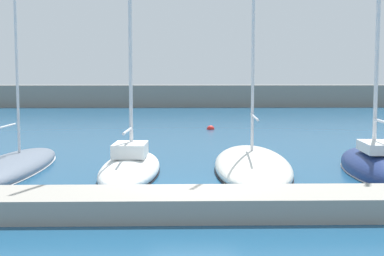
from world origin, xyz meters
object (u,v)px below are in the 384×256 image
at_px(sailboat_white_third, 130,166).
at_px(sailboat_navy_fifth, 377,166).
at_px(mooring_buoy_red, 211,129).
at_px(sailboat_ivory_fourth, 252,166).
at_px(sailboat_slate_second, 9,166).

relative_size(sailboat_white_third, sailboat_navy_fifth, 1.16).
relative_size(sailboat_navy_fifth, mooring_buoy_red, 23.80).
xyz_separation_m(sailboat_white_third, sailboat_navy_fifth, (8.76, -0.10, -0.00)).
xyz_separation_m(sailboat_ivory_fourth, mooring_buoy_red, (-0.67, 15.40, -0.21)).
height_order(sailboat_ivory_fourth, sailboat_navy_fifth, sailboat_ivory_fourth).
height_order(sailboat_slate_second, sailboat_navy_fifth, sailboat_slate_second).
distance_m(sailboat_ivory_fourth, mooring_buoy_red, 15.42).
xyz_separation_m(sailboat_slate_second, sailboat_ivory_fourth, (8.86, 0.01, -0.00)).
bearing_deg(sailboat_ivory_fourth, mooring_buoy_red, 5.39).
distance_m(sailboat_white_third, sailboat_ivory_fourth, 4.46).
bearing_deg(sailboat_ivory_fourth, sailboat_slate_second, 92.98).
relative_size(sailboat_white_third, mooring_buoy_red, 27.50).
distance_m(sailboat_slate_second, mooring_buoy_red, 17.46).
bearing_deg(sailboat_white_third, sailboat_ivory_fourth, -79.03).
height_order(sailboat_white_third, sailboat_navy_fifth, sailboat_white_third).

